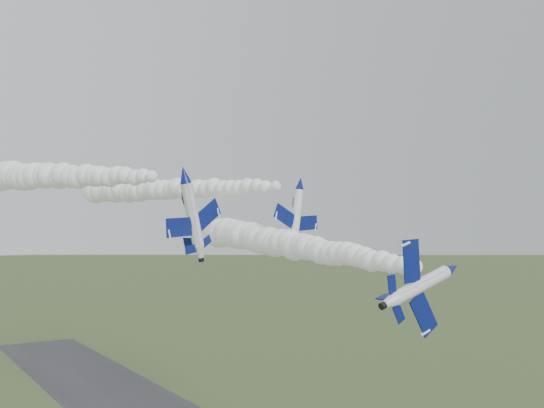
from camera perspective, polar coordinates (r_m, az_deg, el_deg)
The scene contains 6 objects.
jet_lead at distance 66.06m, azimuth 16.63°, elevation -5.84°, with size 3.76×11.84×9.36m.
smoke_trail_jet_lead at distance 88.99m, azimuth 1.88°, elevation -3.89°, with size 5.25×55.09×5.25m, color white, non-canonical shape.
jet_pair_left at distance 85.53m, azimuth -8.21°, elevation 2.79°, with size 11.28×13.52×4.50m.
smoke_trail_jet_pair_left at distance 108.46m, azimuth -20.35°, elevation 2.51°, with size 5.88×54.64×5.88m, color white, non-canonical shape.
jet_pair_right at distance 97.09m, azimuth 2.71°, elevation 1.95°, with size 10.29×12.24×3.39m.
smoke_trail_jet_pair_right at distance 124.66m, azimuth -9.79°, elevation 1.38°, with size 5.52×67.59×5.52m, color white, non-canonical shape.
Camera 1 is at (-46.00, -54.03, 36.57)m, focal length 40.00 mm.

